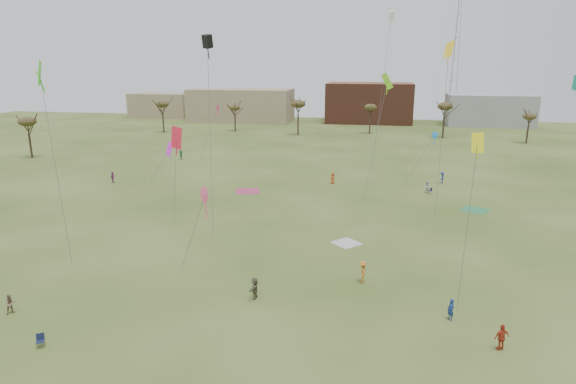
% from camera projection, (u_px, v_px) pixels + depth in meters
% --- Properties ---
extents(ground, '(260.00, 260.00, 0.00)m').
position_uv_depth(ground, '(259.00, 298.00, 38.09)').
color(ground, '#344C17').
rests_on(ground, ground).
extents(flyer_near_right, '(0.64, 0.71, 1.62)m').
position_uv_depth(flyer_near_right, '(451.00, 310.00, 34.60)').
color(flyer_near_right, navy).
rests_on(flyer_near_right, ground).
extents(spectator_fore_a, '(1.14, 0.86, 1.80)m').
position_uv_depth(spectator_fore_a, '(502.00, 337.00, 30.94)').
color(spectator_fore_a, '#B4371F').
rests_on(spectator_fore_a, ground).
extents(spectator_fore_b, '(0.91, 0.95, 1.55)m').
position_uv_depth(spectator_fore_b, '(11.00, 304.00, 35.51)').
color(spectator_fore_b, '#896E57').
rests_on(spectator_fore_b, ground).
extents(spectator_fore_c, '(0.55, 1.63, 1.74)m').
position_uv_depth(spectator_fore_c, '(255.00, 288.00, 37.77)').
color(spectator_fore_c, '#645E48').
rests_on(spectator_fore_c, ground).
extents(flyer_mid_b, '(0.73, 1.24, 1.90)m').
position_uv_depth(flyer_mid_b, '(362.00, 272.00, 40.52)').
color(flyer_mid_b, '#C67425').
rests_on(flyer_mid_b, ground).
extents(spectator_mid_d, '(0.51, 1.06, 1.75)m').
position_uv_depth(spectator_mid_d, '(113.00, 177.00, 74.37)').
color(spectator_mid_d, '#973F88').
rests_on(spectator_mid_d, ground).
extents(spectator_mid_e, '(1.04, 1.06, 1.72)m').
position_uv_depth(spectator_mid_e, '(427.00, 187.00, 68.66)').
color(spectator_mid_e, silver).
rests_on(spectator_mid_e, ground).
extents(flyer_far_a, '(1.10, 1.72, 1.78)m').
position_uv_depth(flyer_far_a, '(181.00, 155.00, 92.52)').
color(flyer_far_a, '#26734D').
rests_on(flyer_far_a, ground).
extents(flyer_far_b, '(0.96, 1.01, 1.74)m').
position_uv_depth(flyer_far_b, '(333.00, 178.00, 73.80)').
color(flyer_far_b, '#C04F20').
rests_on(flyer_far_b, ground).
extents(flyer_far_c, '(0.99, 1.28, 1.75)m').
position_uv_depth(flyer_far_c, '(442.00, 178.00, 74.08)').
color(flyer_far_c, navy).
rests_on(flyer_far_c, ground).
extents(blanket_cream, '(3.49, 3.49, 0.03)m').
position_uv_depth(blanket_cream, '(346.00, 243.00, 49.56)').
color(blanket_cream, beige).
rests_on(blanket_cream, ground).
extents(blanket_plum, '(4.18, 4.18, 0.03)m').
position_uv_depth(blanket_plum, '(248.00, 191.00, 69.64)').
color(blanket_plum, '#B5375E').
rests_on(blanket_plum, ground).
extents(blanket_olive, '(4.12, 4.12, 0.03)m').
position_uv_depth(blanket_olive, '(475.00, 210.00, 60.75)').
color(blanket_olive, '#2F824D').
rests_on(blanket_olive, ground).
extents(camp_chair_left, '(0.71, 0.73, 0.87)m').
position_uv_depth(camp_chair_left, '(41.00, 343.00, 31.42)').
color(camp_chair_left, '#151D3C').
rests_on(camp_chair_left, ground).
extents(camp_chair_right, '(0.68, 0.65, 0.87)m').
position_uv_depth(camp_chair_right, '(430.00, 192.00, 68.27)').
color(camp_chair_right, '#131436').
rests_on(camp_chair_right, ground).
extents(kites_aloft, '(57.65, 51.36, 24.13)m').
position_uv_depth(kites_aloft, '(300.00, 74.00, 55.63)').
color(kites_aloft, red).
rests_on(kites_aloft, ground).
extents(tree_line, '(117.44, 49.32, 8.91)m').
position_uv_depth(tree_line, '(330.00, 111.00, 111.80)').
color(tree_line, '#3A2B1E').
rests_on(tree_line, ground).
extents(building_tan, '(32.00, 14.00, 10.00)m').
position_uv_depth(building_tan, '(241.00, 105.00, 152.23)').
color(building_tan, '#937F60').
rests_on(building_tan, ground).
extents(building_brick, '(26.00, 16.00, 12.00)m').
position_uv_depth(building_brick, '(369.00, 103.00, 149.41)').
color(building_brick, brown).
rests_on(building_brick, ground).
extents(building_grey, '(24.00, 12.00, 9.00)m').
position_uv_depth(building_grey, '(489.00, 110.00, 141.52)').
color(building_grey, gray).
rests_on(building_grey, ground).
extents(building_tan_west, '(20.00, 12.00, 8.00)m').
position_uv_depth(building_tan_west, '(162.00, 105.00, 164.60)').
color(building_tan_west, '#937F60').
rests_on(building_tan_west, ground).
extents(radio_tower, '(1.51, 1.72, 41.00)m').
position_uv_depth(radio_tower, '(455.00, 59.00, 146.16)').
color(radio_tower, '#9EA3A8').
rests_on(radio_tower, ground).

